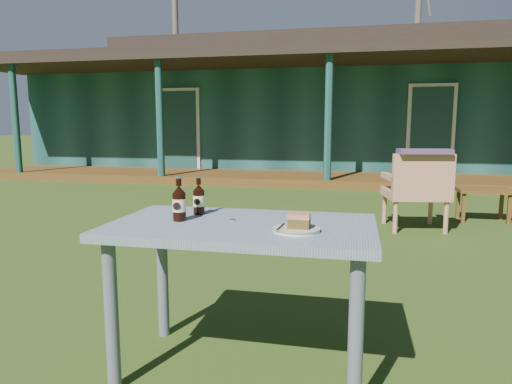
% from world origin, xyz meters
% --- Properties ---
extents(ground, '(80.00, 80.00, 0.00)m').
position_xyz_m(ground, '(0.00, 0.00, 0.00)').
color(ground, '#334916').
extents(pavilion, '(15.80, 8.30, 3.45)m').
position_xyz_m(pavilion, '(-0.00, 9.39, 1.61)').
color(pavilion, '#1B4741').
rests_on(pavilion, ground).
extents(tree_left, '(0.28, 0.28, 10.50)m').
position_xyz_m(tree_left, '(-8.00, 17.50, 5.25)').
color(tree_left, brown).
rests_on(tree_left, ground).
extents(tree_mid, '(0.28, 0.28, 9.50)m').
position_xyz_m(tree_mid, '(3.00, 18.50, 4.75)').
color(tree_mid, brown).
rests_on(tree_mid, ground).
extents(cafe_table, '(1.20, 0.70, 0.72)m').
position_xyz_m(cafe_table, '(0.00, -1.60, 0.62)').
color(cafe_table, slate).
rests_on(cafe_table, ground).
extents(plate, '(0.20, 0.20, 0.01)m').
position_xyz_m(plate, '(0.26, -1.71, 0.73)').
color(plate, silver).
rests_on(plate, cafe_table).
extents(cake_slice, '(0.09, 0.09, 0.06)m').
position_xyz_m(cake_slice, '(0.27, -1.69, 0.77)').
color(cake_slice, '#4F4019').
rests_on(cake_slice, plate).
extents(fork, '(0.02, 0.14, 0.00)m').
position_xyz_m(fork, '(0.20, -1.72, 0.74)').
color(fork, silver).
rests_on(fork, plate).
extents(cola_bottle_near, '(0.06, 0.06, 0.19)m').
position_xyz_m(cola_bottle_near, '(-0.26, -1.44, 0.80)').
color(cola_bottle_near, black).
rests_on(cola_bottle_near, cafe_table).
extents(cola_bottle_far, '(0.06, 0.06, 0.21)m').
position_xyz_m(cola_bottle_far, '(-0.30, -1.61, 0.80)').
color(cola_bottle_far, black).
rests_on(cola_bottle_far, cafe_table).
extents(bottle_cap, '(0.03, 0.03, 0.01)m').
position_xyz_m(bottle_cap, '(-0.05, -1.57, 0.72)').
color(bottle_cap, silver).
rests_on(bottle_cap, cafe_table).
extents(armchair_left, '(0.73, 0.70, 0.86)m').
position_xyz_m(armchair_left, '(1.18, 1.66, 0.48)').
color(armchair_left, tan).
rests_on(armchair_left, ground).
extents(floral_throw, '(0.57, 0.30, 0.05)m').
position_xyz_m(floral_throw, '(1.20, 1.49, 0.89)').
color(floral_throw, '#5B3B60').
rests_on(floral_throw, armchair_left).
extents(side_table, '(0.60, 0.40, 0.40)m').
position_xyz_m(side_table, '(2.03, 2.33, 0.34)').
color(side_table, '#593915').
rests_on(side_table, ground).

